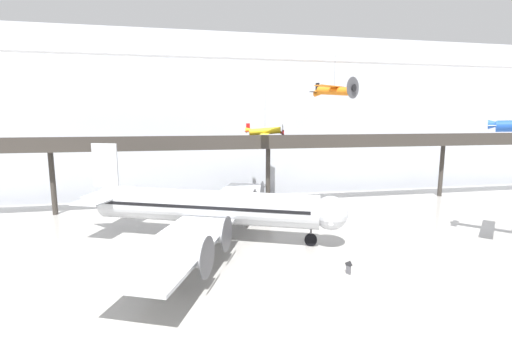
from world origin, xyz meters
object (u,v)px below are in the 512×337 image
at_px(airliner_silver_main, 205,207).
at_px(suspended_plane_orange_highwing, 334,91).
at_px(suspended_plane_yellow_lowwing, 265,131).
at_px(info_sign_pedestal, 348,269).

distance_m(airliner_silver_main, suspended_plane_orange_highwing, 20.34).
height_order(suspended_plane_yellow_lowwing, info_sign_pedestal, suspended_plane_yellow_lowwing).
xyz_separation_m(airliner_silver_main, suspended_plane_orange_highwing, (15.57, 2.17, 12.92)).
xyz_separation_m(suspended_plane_yellow_lowwing, suspended_plane_orange_highwing, (5.98, -11.06, 5.21)).
bearing_deg(suspended_plane_yellow_lowwing, info_sign_pedestal, -65.72).
xyz_separation_m(suspended_plane_orange_highwing, info_sign_pedestal, (-3.98, -13.37, -16.04)).
relative_size(suspended_plane_yellow_lowwing, suspended_plane_orange_highwing, 1.63).
distance_m(suspended_plane_yellow_lowwing, suspended_plane_orange_highwing, 13.61).
height_order(airliner_silver_main, suspended_plane_yellow_lowwing, suspended_plane_yellow_lowwing).
xyz_separation_m(suspended_plane_yellow_lowwing, info_sign_pedestal, (2.00, -24.43, -10.83)).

